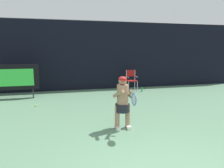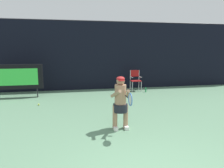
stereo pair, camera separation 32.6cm
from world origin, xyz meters
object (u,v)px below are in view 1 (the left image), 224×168
at_px(water_bottle, 142,89).
at_px(tennis_racket, 134,99).
at_px(scoreboard, 12,77).
at_px(tennis_ball_loose, 36,105).
at_px(tennis_player, 123,101).
at_px(umpire_chair, 131,79).

relative_size(water_bottle, tennis_racket, 0.44).
xyz_separation_m(scoreboard, water_bottle, (6.09, 0.03, -0.82)).
bearing_deg(tennis_ball_loose, water_bottle, 17.91).
bearing_deg(scoreboard, tennis_player, -50.92).
xyz_separation_m(scoreboard, tennis_player, (3.68, -4.54, -0.16)).
relative_size(tennis_racket, tennis_ball_loose, 8.85).
height_order(tennis_racket, tennis_ball_loose, tennis_racket).
relative_size(scoreboard, tennis_racket, 3.65).
distance_m(umpire_chair, tennis_racket, 6.02).
bearing_deg(water_bottle, tennis_racket, -114.08).
bearing_deg(tennis_ball_loose, tennis_player, -48.84).
relative_size(scoreboard, umpire_chair, 2.04).
xyz_separation_m(water_bottle, tennis_player, (-2.40, -4.57, 0.66)).
relative_size(scoreboard, water_bottle, 8.30).
distance_m(water_bottle, tennis_racket, 5.76).
xyz_separation_m(water_bottle, tennis_ball_loose, (-4.99, -1.61, -0.09)).
bearing_deg(umpire_chair, tennis_racket, -108.60).
bearing_deg(water_bottle, tennis_player, -117.76).
bearing_deg(scoreboard, tennis_racket, -53.94).
distance_m(water_bottle, tennis_ball_loose, 5.24).
bearing_deg(water_bottle, umpire_chair, 129.63).
distance_m(umpire_chair, water_bottle, 0.81).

